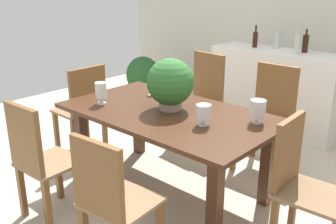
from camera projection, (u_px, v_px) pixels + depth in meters
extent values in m
plane|color=#BCB29E|center=(182.00, 180.00, 3.65)|extent=(7.04, 7.04, 0.00)
cube|color=beige|center=(313.00, 17.00, 5.04)|extent=(6.40, 0.10, 2.60)
cube|color=#422616|center=(169.00, 114.00, 3.28)|extent=(1.82, 1.03, 0.04)
cube|color=#422616|center=(82.00, 142.00, 3.63)|extent=(0.09, 0.09, 0.70)
cube|color=#422616|center=(215.00, 202.00, 2.67)|extent=(0.09, 0.09, 0.70)
cube|color=#422616|center=(139.00, 122.00, 4.13)|extent=(0.09, 0.09, 0.70)
cube|color=#422616|center=(267.00, 166.00, 3.18)|extent=(0.09, 0.09, 0.70)
cube|color=brown|center=(84.00, 188.00, 3.10)|extent=(0.05, 0.05, 0.44)
cube|color=brown|center=(59.00, 175.00, 3.30)|extent=(0.05, 0.05, 0.44)
cube|color=brown|center=(47.00, 206.00, 2.85)|extent=(0.05, 0.05, 0.44)
cube|color=brown|center=(22.00, 191.00, 3.05)|extent=(0.05, 0.05, 0.44)
cube|color=olive|center=(51.00, 163.00, 3.00)|extent=(0.43, 0.44, 0.03)
cube|color=brown|center=(24.00, 139.00, 2.77)|extent=(0.38, 0.06, 0.50)
cube|color=brown|center=(234.00, 149.00, 3.79)|extent=(0.04, 0.04, 0.44)
cube|color=brown|center=(270.00, 160.00, 3.56)|extent=(0.04, 0.04, 0.44)
cube|color=brown|center=(254.00, 137.00, 4.07)|extent=(0.04, 0.04, 0.44)
cube|color=brown|center=(288.00, 147.00, 3.84)|extent=(0.04, 0.04, 0.44)
cube|color=olive|center=(263.00, 126.00, 3.74)|extent=(0.46, 0.48, 0.03)
cube|color=brown|center=(276.00, 92.00, 3.80)|extent=(0.42, 0.05, 0.55)
cube|color=brown|center=(121.00, 212.00, 2.78)|extent=(0.05, 0.05, 0.44)
cube|color=olive|center=(121.00, 202.00, 2.48)|extent=(0.46, 0.45, 0.03)
cube|color=brown|center=(97.00, 179.00, 2.25)|extent=(0.40, 0.08, 0.47)
cube|color=brown|center=(172.00, 127.00, 4.35)|extent=(0.05, 0.05, 0.44)
cube|color=brown|center=(197.00, 136.00, 4.09)|extent=(0.05, 0.05, 0.44)
cube|color=brown|center=(194.00, 119.00, 4.57)|extent=(0.05, 0.05, 0.44)
cube|color=brown|center=(219.00, 128.00, 4.31)|extent=(0.05, 0.05, 0.44)
cube|color=olive|center=(196.00, 108.00, 4.26)|extent=(0.48, 0.46, 0.03)
cube|color=brown|center=(208.00, 78.00, 4.28)|extent=(0.42, 0.08, 0.56)
cube|color=brown|center=(293.00, 205.00, 2.86)|extent=(0.05, 0.05, 0.44)
cube|color=olive|center=(315.00, 196.00, 2.55)|extent=(0.48, 0.43, 0.03)
cube|color=brown|center=(288.00, 152.00, 2.59)|extent=(0.06, 0.38, 0.48)
cube|color=brown|center=(87.00, 121.00, 4.51)|extent=(0.04, 0.04, 0.44)
cube|color=brown|center=(56.00, 131.00, 4.23)|extent=(0.04, 0.04, 0.44)
cube|color=brown|center=(105.00, 129.00, 4.29)|extent=(0.04, 0.04, 0.44)
cube|color=brown|center=(74.00, 139.00, 4.02)|extent=(0.04, 0.04, 0.44)
cube|color=olive|center=(79.00, 110.00, 4.19)|extent=(0.41, 0.48, 0.03)
cube|color=brown|center=(88.00, 90.00, 3.98)|extent=(0.05, 0.43, 0.48)
cylinder|color=gray|center=(170.00, 104.00, 3.32)|extent=(0.19, 0.19, 0.09)
sphere|color=#2D662D|center=(170.00, 82.00, 3.25)|extent=(0.40, 0.40, 0.40)
sphere|color=#C64C56|center=(151.00, 81.00, 3.20)|extent=(0.06, 0.06, 0.06)
sphere|color=#C64C56|center=(178.00, 74.00, 3.13)|extent=(0.05, 0.05, 0.05)
sphere|color=#C64C56|center=(154.00, 70.00, 3.35)|extent=(0.04, 0.04, 0.04)
cylinder|color=silver|center=(102.00, 103.00, 3.46)|extent=(0.08, 0.08, 0.01)
cylinder|color=silver|center=(101.00, 100.00, 3.46)|extent=(0.03, 0.03, 0.04)
cylinder|color=silver|center=(101.00, 90.00, 3.42)|extent=(0.10, 0.10, 0.14)
cylinder|color=silver|center=(257.00, 123.00, 3.01)|extent=(0.07, 0.07, 0.01)
cylinder|color=silver|center=(257.00, 119.00, 3.00)|extent=(0.02, 0.02, 0.04)
cylinder|color=silver|center=(258.00, 109.00, 2.97)|extent=(0.12, 0.12, 0.14)
cylinder|color=silver|center=(203.00, 125.00, 2.96)|extent=(0.07, 0.07, 0.01)
cylinder|color=silver|center=(203.00, 122.00, 2.96)|extent=(0.03, 0.03, 0.04)
cylinder|color=silver|center=(203.00, 112.00, 2.93)|extent=(0.11, 0.11, 0.12)
cylinder|color=silver|center=(152.00, 95.00, 3.72)|extent=(0.06, 0.06, 0.00)
cylinder|color=silver|center=(152.00, 91.00, 3.71)|extent=(0.01, 0.01, 0.08)
cone|color=silver|center=(152.00, 84.00, 3.69)|extent=(0.07, 0.07, 0.06)
cube|color=silver|center=(275.00, 90.00, 4.76)|extent=(1.57, 0.51, 0.98)
cylinder|color=#B2BFB7|center=(297.00, 45.00, 4.33)|extent=(0.07, 0.07, 0.22)
cylinder|color=#B2BFB7|center=(299.00, 32.00, 4.28)|extent=(0.02, 0.02, 0.06)
cylinder|color=black|center=(305.00, 44.00, 4.45)|extent=(0.07, 0.07, 0.20)
cylinder|color=black|center=(307.00, 32.00, 4.41)|extent=(0.02, 0.02, 0.06)
cylinder|color=#B2BFB7|center=(277.00, 40.00, 4.72)|extent=(0.08, 0.08, 0.19)
cylinder|color=#B2BFB7|center=(278.00, 28.00, 4.68)|extent=(0.03, 0.03, 0.08)
cylinder|color=black|center=(255.00, 40.00, 4.77)|extent=(0.06, 0.06, 0.18)
cylinder|color=black|center=(256.00, 29.00, 4.73)|extent=(0.02, 0.02, 0.09)
cylinder|color=#423D38|center=(143.00, 93.00, 6.11)|extent=(0.25, 0.25, 0.16)
ellipsoid|color=#235628|center=(143.00, 75.00, 6.01)|extent=(0.52, 0.52, 0.57)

